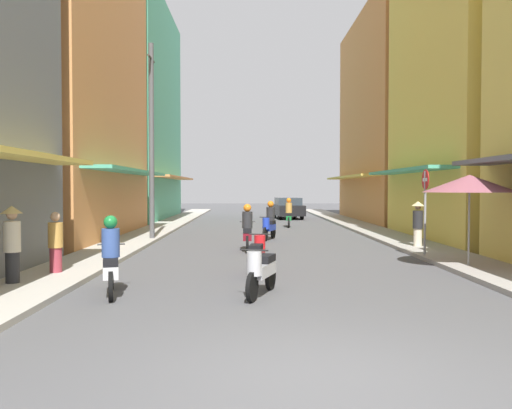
# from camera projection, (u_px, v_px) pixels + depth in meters

# --- Properties ---
(ground_plane) EXTENTS (97.67, 97.67, 0.00)m
(ground_plane) POSITION_uv_depth(u_px,v_px,m) (265.00, 234.00, 24.06)
(ground_plane) COLOR #4C4C4F
(sidewalk_left) EXTENTS (1.82, 52.39, 0.12)m
(sidewalk_left) POSITION_uv_depth(u_px,v_px,m) (149.00, 233.00, 23.99)
(sidewalk_left) COLOR #ADA89E
(sidewalk_left) RESTS_ON ground
(sidewalk_right) EXTENTS (1.82, 52.39, 0.12)m
(sidewalk_right) POSITION_uv_depth(u_px,v_px,m) (379.00, 233.00, 24.13)
(sidewalk_right) COLOR #9E9991
(sidewalk_right) RESTS_ON ground
(building_left_mid) EXTENTS (7.05, 11.85, 14.32)m
(building_left_mid) POSITION_uv_depth(u_px,v_px,m) (47.00, 67.00, 22.08)
(building_left_mid) COLOR #D88C4C
(building_left_mid) RESTS_ON ground
(building_left_far) EXTENTS (7.05, 13.50, 14.23)m
(building_left_far) POSITION_uv_depth(u_px,v_px,m) (122.00, 113.00, 35.18)
(building_left_far) COLOR #4CB28C
(building_left_far) RESTS_ON ground
(building_right_mid) EXTENTS (7.05, 9.44, 16.60)m
(building_right_mid) POSITION_uv_depth(u_px,v_px,m) (494.00, 34.00, 21.29)
(building_right_mid) COLOR #EFD159
(building_right_mid) RESTS_ON ground
(building_right_far) EXTENTS (7.05, 13.28, 12.94)m
(building_right_far) POSITION_uv_depth(u_px,v_px,m) (405.00, 119.00, 33.34)
(building_right_far) COLOR #D88C4C
(building_right_far) RESTS_ON ground
(motorbike_white) EXTENTS (0.66, 1.78, 1.58)m
(motorbike_white) POSITION_uv_depth(u_px,v_px,m) (111.00, 260.00, 10.36)
(motorbike_white) COLOR black
(motorbike_white) RESTS_ON ground
(motorbike_silver) EXTENTS (0.74, 1.75, 0.96)m
(motorbike_silver) POSITION_uv_depth(u_px,v_px,m) (261.00, 270.00, 10.28)
(motorbike_silver) COLOR black
(motorbike_silver) RESTS_ON ground
(motorbike_maroon) EXTENTS (0.55, 1.81, 1.58)m
(motorbike_maroon) POSITION_uv_depth(u_px,v_px,m) (247.00, 230.00, 17.69)
(motorbike_maroon) COLOR black
(motorbike_maroon) RESTS_ON ground
(motorbike_blue) EXTENTS (0.72, 1.75, 1.58)m
(motorbike_blue) POSITION_uv_depth(u_px,v_px,m) (269.00, 223.00, 21.50)
(motorbike_blue) COLOR black
(motorbike_blue) RESTS_ON ground
(motorbike_green) EXTENTS (0.55, 1.81, 1.58)m
(motorbike_green) POSITION_uv_depth(u_px,v_px,m) (289.00, 214.00, 28.57)
(motorbike_green) COLOR black
(motorbike_green) RESTS_ON ground
(motorbike_red) EXTENTS (0.56, 1.80, 0.96)m
(motorbike_red) POSITION_uv_depth(u_px,v_px,m) (258.00, 254.00, 12.81)
(motorbike_red) COLOR black
(motorbike_red) RESTS_ON ground
(parked_car) EXTENTS (2.13, 4.25, 1.45)m
(parked_car) POSITION_uv_depth(u_px,v_px,m) (288.00, 208.00, 36.53)
(parked_car) COLOR black
(parked_car) RESTS_ON ground
(pedestrian_midway) EXTENTS (0.44, 0.44, 1.73)m
(pedestrian_midway) POSITION_uv_depth(u_px,v_px,m) (12.00, 242.00, 11.06)
(pedestrian_midway) COLOR #262628
(pedestrian_midway) RESTS_ON ground
(pedestrian_crossing) EXTENTS (0.44, 0.44, 1.65)m
(pedestrian_crossing) POSITION_uv_depth(u_px,v_px,m) (418.00, 222.00, 18.06)
(pedestrian_crossing) COLOR beige
(pedestrian_crossing) RESTS_ON ground
(pedestrian_far) EXTENTS (0.34, 0.34, 1.54)m
(pedestrian_far) POSITION_uv_depth(u_px,v_px,m) (56.00, 245.00, 12.48)
(pedestrian_far) COLOR #99333F
(pedestrian_far) RESTS_ON ground
(vendor_umbrella) EXTENTS (2.37, 2.37, 2.44)m
(vendor_umbrella) POSITION_uv_depth(u_px,v_px,m) (469.00, 184.00, 13.65)
(vendor_umbrella) COLOR #99999E
(vendor_umbrella) RESTS_ON ground
(utility_pole) EXTENTS (0.20, 1.20, 7.79)m
(utility_pole) POSITION_uv_depth(u_px,v_px,m) (152.00, 141.00, 20.93)
(utility_pole) COLOR #4C4C4F
(utility_pole) RESTS_ON ground
(street_sign_no_entry) EXTENTS (0.07, 0.60, 2.65)m
(street_sign_no_entry) POSITION_uv_depth(u_px,v_px,m) (425.00, 201.00, 15.58)
(street_sign_no_entry) COLOR gray
(street_sign_no_entry) RESTS_ON ground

